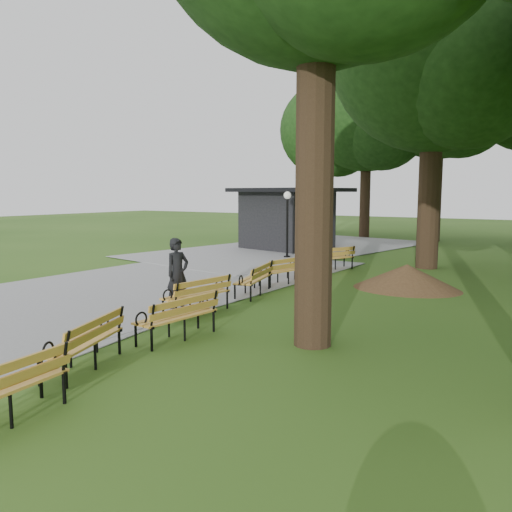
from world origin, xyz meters
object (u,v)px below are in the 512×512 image
Objects in this scene: kiosk at (287,219)px; bench_6 at (305,264)px; bench_2 at (176,317)px; bench_5 at (283,270)px; lamp_post at (287,210)px; bench_4 at (253,279)px; bench_7 at (331,258)px; person at (178,274)px; bench_1 at (82,342)px; lawn_tree_2 at (435,46)px; dirt_mound at (407,277)px; bench_3 at (196,295)px.

bench_6 is at bearing -43.71° from kiosk.
bench_5 is at bearing -164.05° from bench_2.
lamp_post is 1.51× the size of bench_4.
person is at bearing 21.49° from bench_7.
lawn_tree_2 is at bearing 152.81° from bench_1.
bench_7 is at bearing -167.90° from bench_2.
bench_6 is at bearing -54.01° from lamp_post.
dirt_mound is 1.39× the size of bench_2.
bench_6 is 0.16× the size of lawn_tree_2.
bench_1 is 1.00× the size of bench_7.
bench_3 is 4.40m from bench_5.
bench_6 is at bearing -124.94° from lawn_tree_2.
lamp_post is 1.51× the size of bench_1.
bench_4 is 1.88m from bench_5.
dirt_mound is 4.09m from bench_7.
lamp_post reaches higher than bench_5.
dirt_mound is at bearing 168.89° from bench_2.
lawn_tree_2 reaches higher than bench_7.
kiosk is at bearing -112.25° from bench_7.
bench_6 and bench_7 have the same top height.
bench_3 is at bearing 2.58° from bench_6.
bench_5 is (-0.12, 4.39, 0.00)m from bench_3.
dirt_mound is 1.39× the size of bench_7.
bench_7 is (-0.97, 11.97, 0.00)m from bench_1.
lamp_post is 1.51× the size of bench_3.
lamp_post is 3.99m from bench_7.
dirt_mound is 3.68m from bench_5.
bench_3 is at bearing -56.65° from kiosk.
person is at bearing -28.01° from bench_4.
bench_6 is (-0.22, 6.10, 0.00)m from bench_3.
bench_3 is at bearing -13.13° from bench_4.
person is 0.66× the size of dirt_mound.
person reaches higher than bench_5.
dirt_mound is at bearing 119.89° from bench_4.
bench_1 and bench_5 have the same top height.
bench_3 is 1.00× the size of bench_4.
bench_3 is (-1.03, 1.89, 0.00)m from bench_2.
lawn_tree_2 is (5.82, 0.27, 5.92)m from lamp_post.
dirt_mound is 10.02m from bench_1.
bench_5 and bench_7 have the same top height.
bench_5 is (-0.09, 1.88, 0.00)m from bench_4.
lawn_tree_2 is (2.73, 10.32, 7.56)m from bench_3.
bench_6 is at bearing 7.52° from person.
bench_4 is at bearing -160.88° from bench_2.
lawn_tree_2 reaches higher than kiosk.
dirt_mound is 8.93m from lawn_tree_2.
kiosk is 8.54m from bench_6.
bench_1 and bench_4 have the same top height.
bench_1 is 1.00× the size of bench_3.
bench_2 is at bearing 22.80° from bench_5.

